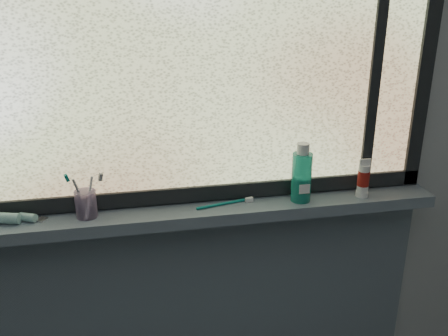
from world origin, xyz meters
TOP-DOWN VIEW (x-y plane):
  - wall_back at (0.00, 1.30)m, footprint 3.00×0.01m
  - windowsill at (0.00, 1.23)m, footprint 1.62×0.14m
  - sill_apron at (0.00, 1.29)m, footprint 1.62×0.02m
  - window_pane at (0.00, 1.28)m, footprint 1.50×0.01m
  - frame_bottom at (0.00, 1.28)m, footprint 1.60×0.03m
  - frame_right at (0.78, 1.28)m, footprint 0.05×0.03m
  - frame_mullion at (0.60, 1.28)m, footprint 0.03×0.03m
  - toothpaste_tube at (-0.54, 1.23)m, footprint 0.19×0.10m
  - toothbrush_cup at (-0.33, 1.23)m, footprint 0.08×0.08m
  - toothbrush_lying at (0.09, 1.23)m, footprint 0.21×0.06m
  - mouthwash_bottle at (0.35, 1.22)m, footprint 0.08×0.08m
  - cream_tube at (0.57, 1.21)m, footprint 0.05×0.05m

SIDE VIEW (x-z plane):
  - sill_apron at x=0.00m, z-range 0.00..0.98m
  - windowsill at x=0.00m, z-range 0.98..1.02m
  - toothbrush_lying at x=0.09m, z-range 1.02..1.03m
  - toothpaste_tube at x=-0.54m, z-range 1.02..1.05m
  - frame_bottom at x=0.00m, z-range 1.02..1.07m
  - toothbrush_cup at x=-0.33m, z-range 1.02..1.11m
  - cream_tube at x=0.57m, z-range 1.04..1.14m
  - mouthwash_bottle at x=0.35m, z-range 1.04..1.20m
  - wall_back at x=0.00m, z-range 0.00..2.50m
  - frame_right at x=0.78m, z-range 0.98..2.08m
  - window_pane at x=0.00m, z-range 1.03..2.03m
  - frame_mullion at x=0.60m, z-range 1.03..2.03m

